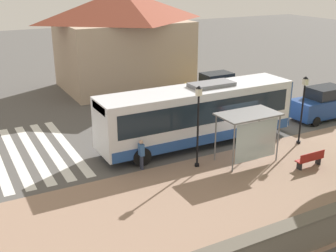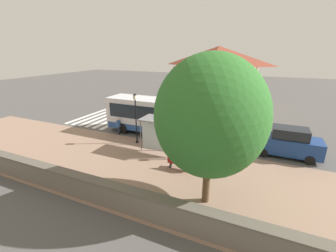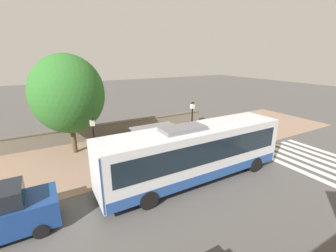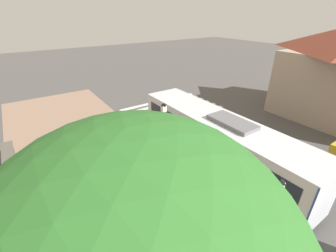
% 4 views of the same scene
% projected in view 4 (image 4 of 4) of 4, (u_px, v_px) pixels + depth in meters
% --- Properties ---
extents(ground_plane, '(120.00, 120.00, 0.00)m').
position_uv_depth(ground_plane, '(218.00, 198.00, 11.59)').
color(ground_plane, '#514F4C').
rests_on(ground_plane, ground).
extents(sidewalk_plaza, '(9.00, 44.00, 0.02)m').
position_uv_depth(sidewalk_plaza, '(140.00, 243.00, 9.33)').
color(sidewalk_plaza, '#937560').
rests_on(sidewalk_plaza, ground).
extents(crosswalk_stripes, '(9.00, 5.25, 0.01)m').
position_uv_depth(crosswalk_stripes, '(172.00, 108.00, 22.30)').
color(crosswalk_stripes, silver).
rests_on(crosswalk_stripes, ground).
extents(bus, '(2.64, 11.65, 3.54)m').
position_uv_depth(bus, '(217.00, 141.00, 13.08)').
color(bus, silver).
rests_on(bus, ground).
extents(bus_shelter, '(1.86, 3.15, 2.62)m').
position_uv_depth(bus_shelter, '(182.00, 165.00, 10.49)').
color(bus_shelter, slate).
rests_on(bus_shelter, ground).
extents(pedestrian, '(0.34, 0.22, 1.59)m').
position_uv_depth(pedestrian, '(156.00, 133.00, 15.85)').
color(pedestrian, '#2D3347').
rests_on(pedestrian, ground).
extents(bench, '(0.40, 1.64, 0.88)m').
position_uv_depth(bench, '(175.00, 251.00, 8.51)').
color(bench, maroon).
rests_on(bench, ground).
extents(street_lamp_near, '(0.28, 0.28, 4.00)m').
position_uv_depth(street_lamp_near, '(270.00, 216.00, 7.62)').
color(street_lamp_near, black).
rests_on(street_lamp_near, ground).
extents(street_lamp_far, '(0.28, 0.28, 4.27)m').
position_uv_depth(street_lamp_far, '(164.00, 132.00, 12.66)').
color(street_lamp_far, black).
rests_on(street_lamp_far, ground).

